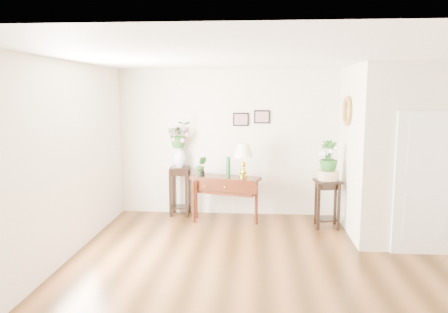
# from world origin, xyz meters

# --- Properties ---
(floor) EXTENTS (6.00, 5.50, 0.02)m
(floor) POSITION_xyz_m (0.00, 0.00, 0.00)
(floor) COLOR brown
(floor) RESTS_ON ground
(ceiling) EXTENTS (6.00, 5.50, 0.02)m
(ceiling) POSITION_xyz_m (0.00, 0.00, 2.80)
(ceiling) COLOR white
(ceiling) RESTS_ON ground
(wall_back) EXTENTS (6.00, 0.02, 2.80)m
(wall_back) POSITION_xyz_m (0.00, 2.75, 1.40)
(wall_back) COLOR silver
(wall_back) RESTS_ON ground
(wall_front) EXTENTS (6.00, 0.02, 2.80)m
(wall_front) POSITION_xyz_m (0.00, -2.75, 1.40)
(wall_front) COLOR silver
(wall_front) RESTS_ON ground
(wall_left) EXTENTS (0.02, 5.50, 2.80)m
(wall_left) POSITION_xyz_m (-3.00, 0.00, 1.40)
(wall_left) COLOR silver
(wall_left) RESTS_ON ground
(partition) EXTENTS (1.80, 1.95, 2.80)m
(partition) POSITION_xyz_m (2.10, 1.77, 1.40)
(partition) COLOR silver
(partition) RESTS_ON floor
(door) EXTENTS (0.90, 0.05, 2.10)m
(door) POSITION_xyz_m (2.10, 0.78, 1.05)
(door) COLOR white
(door) RESTS_ON floor
(art_print_left) EXTENTS (0.30, 0.02, 0.25)m
(art_print_left) POSITION_xyz_m (-0.65, 2.73, 1.85)
(art_print_left) COLOR black
(art_print_left) RESTS_ON wall_back
(art_print_right) EXTENTS (0.30, 0.02, 0.25)m
(art_print_right) POSITION_xyz_m (-0.25, 2.73, 1.90)
(art_print_right) COLOR black
(art_print_right) RESTS_ON wall_back
(wall_ornament) EXTENTS (0.07, 0.51, 0.51)m
(wall_ornament) POSITION_xyz_m (1.16, 1.90, 2.05)
(wall_ornament) COLOR #A96A2E
(wall_ornament) RESTS_ON partition
(console_table) EXTENTS (1.32, 0.73, 0.84)m
(console_table) POSITION_xyz_m (-0.91, 2.22, 0.42)
(console_table) COLOR black
(console_table) RESTS_ON floor
(table_lamp) EXTENTS (0.41, 0.41, 0.62)m
(table_lamp) POSITION_xyz_m (-0.58, 2.22, 1.19)
(table_lamp) COLOR gold
(table_lamp) RESTS_ON console_table
(green_vase) EXTENTS (0.08, 0.08, 0.37)m
(green_vase) POSITION_xyz_m (-0.86, 2.22, 1.01)
(green_vase) COLOR #155027
(green_vase) RESTS_ON console_table
(potted_plant) EXTENTS (0.21, 0.17, 0.35)m
(potted_plant) POSITION_xyz_m (-1.35, 2.22, 1.01)
(potted_plant) COLOR #23581E
(potted_plant) RESTS_ON console_table
(plant_stand_a) EXTENTS (0.39, 0.39, 0.94)m
(plant_stand_a) POSITION_xyz_m (-1.81, 2.57, 0.47)
(plant_stand_a) COLOR black
(plant_stand_a) RESTS_ON floor
(porcelain_vase) EXTENTS (0.28, 0.28, 0.42)m
(porcelain_vase) POSITION_xyz_m (-1.81, 2.57, 1.17)
(porcelain_vase) COLOR silver
(porcelain_vase) RESTS_ON plant_stand_a
(lily_arrangement) EXTENTS (0.57, 0.53, 0.51)m
(lily_arrangement) POSITION_xyz_m (-1.81, 2.57, 1.60)
(lily_arrangement) COLOR #23581E
(lily_arrangement) RESTS_ON porcelain_vase
(plant_stand_b) EXTENTS (0.49, 0.49, 0.85)m
(plant_stand_b) POSITION_xyz_m (0.90, 1.98, 0.43)
(plant_stand_b) COLOR black
(plant_stand_b) RESTS_ON floor
(ceramic_bowl) EXTENTS (0.42, 0.42, 0.16)m
(ceramic_bowl) POSITION_xyz_m (0.90, 1.98, 0.93)
(ceramic_bowl) COLOR beige
(ceramic_bowl) RESTS_ON plant_stand_b
(narcissus) EXTENTS (0.36, 0.36, 0.57)m
(narcissus) POSITION_xyz_m (0.90, 1.98, 1.26)
(narcissus) COLOR #23581E
(narcissus) RESTS_ON ceramic_bowl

